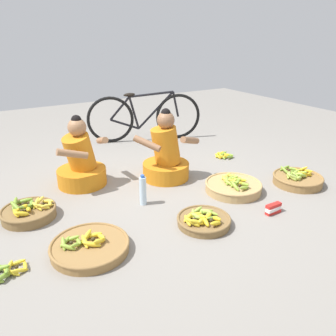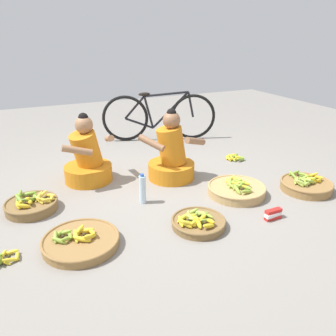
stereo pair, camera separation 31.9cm
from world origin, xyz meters
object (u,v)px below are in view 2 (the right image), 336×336
object	(u,v)px
vendor_woman_front	(171,157)
banana_basket_back_left	(31,205)
banana_basket_mid_left	(81,241)
loose_bananas_front_left	(235,158)
vendor_woman_behind	(88,160)
banana_basket_near_bicycle	(198,222)
banana_basket_front_right	(237,189)
packet_carton_stack	(273,214)
water_bottle	(143,189)
bicycle_leaning	(159,117)
banana_basket_back_right	(306,185)

from	to	relation	value
vendor_woman_front	banana_basket_back_left	xyz separation A→B (m)	(-1.50, -0.14, -0.20)
banana_basket_mid_left	loose_bananas_front_left	bearing A→B (deg)	26.31
vendor_woman_behind	banana_basket_near_bicycle	xyz separation A→B (m)	(0.63, -1.35, -0.19)
banana_basket_back_left	loose_bananas_front_left	distance (m)	2.51
banana_basket_back_left	banana_basket_front_right	bearing A→B (deg)	-15.10
banana_basket_near_bicycle	banana_basket_front_right	xyz separation A→B (m)	(0.66, 0.38, 0.01)
banana_basket_front_right	packet_carton_stack	size ratio (longest dim) A/B	3.38
banana_basket_mid_left	water_bottle	size ratio (longest dim) A/B	1.97
loose_bananas_front_left	packet_carton_stack	size ratio (longest dim) A/B	1.33
bicycle_leaning	banana_basket_back_right	distance (m)	2.39
vendor_woman_front	bicycle_leaning	bearing A→B (deg)	72.06
bicycle_leaning	banana_basket_near_bicycle	size ratio (longest dim) A/B	3.49
vendor_woman_behind	water_bottle	size ratio (longest dim) A/B	2.52
water_bottle	loose_bananas_front_left	bearing A→B (deg)	22.33
vendor_woman_front	banana_basket_mid_left	size ratio (longest dim) A/B	1.33
vendor_woman_behind	banana_basket_back_right	distance (m)	2.35
vendor_woman_behind	loose_bananas_front_left	size ratio (longest dim) A/B	3.32
vendor_woman_behind	packet_carton_stack	distance (m)	2.00
loose_bananas_front_left	banana_basket_back_right	bearing A→B (deg)	-81.68
vendor_woman_behind	banana_basket_near_bicycle	distance (m)	1.50
banana_basket_near_bicycle	banana_basket_front_right	bearing A→B (deg)	29.68
loose_bananas_front_left	water_bottle	bearing A→B (deg)	-157.67
vendor_woman_front	banana_basket_front_right	world-z (taller)	vendor_woman_front
banana_basket_back_left	packet_carton_stack	distance (m)	2.21
banana_basket_near_bicycle	loose_bananas_front_left	size ratio (longest dim) A/B	2.03
vendor_woman_front	banana_basket_back_left	size ratio (longest dim) A/B	1.66
vendor_woman_front	bicycle_leaning	world-z (taller)	vendor_woman_front
loose_bananas_front_left	bicycle_leaning	bearing A→B (deg)	114.20
packet_carton_stack	water_bottle	bearing A→B (deg)	140.95
water_bottle	banana_basket_front_right	bearing A→B (deg)	-13.75
banana_basket_mid_left	loose_bananas_front_left	world-z (taller)	banana_basket_mid_left
bicycle_leaning	water_bottle	size ratio (longest dim) A/B	5.36
banana_basket_back_right	banana_basket_mid_left	distance (m)	2.34
vendor_woman_behind	bicycle_leaning	size ratio (longest dim) A/B	0.47
banana_basket_near_bicycle	banana_basket_back_right	distance (m)	1.39
vendor_woman_front	banana_basket_mid_left	distance (m)	1.51
bicycle_leaning	banana_basket_mid_left	distance (m)	2.84
banana_basket_near_bicycle	water_bottle	distance (m)	0.67
banana_basket_back_left	water_bottle	xyz separation A→B (m)	(0.99, -0.29, 0.09)
bicycle_leaning	water_bottle	world-z (taller)	bicycle_leaning
bicycle_leaning	banana_basket_back_right	size ratio (longest dim) A/B	3.08
vendor_woman_behind	banana_basket_back_right	world-z (taller)	vendor_woman_behind
banana_basket_back_right	banana_basket_front_right	xyz separation A→B (m)	(-0.72, 0.22, -0.00)
vendor_woman_front	banana_basket_back_right	distance (m)	1.46
vendor_woman_front	banana_basket_back_right	xyz separation A→B (m)	(1.15, -0.87, -0.20)
banana_basket_mid_left	vendor_woman_behind	bearing A→B (deg)	74.71
vendor_woman_front	packet_carton_stack	bearing A→B (deg)	-69.87
banana_basket_mid_left	packet_carton_stack	bearing A→B (deg)	-10.39
banana_basket_near_bicycle	banana_basket_back_right	world-z (taller)	banana_basket_back_right
banana_basket_near_bicycle	banana_basket_back_left	world-z (taller)	banana_basket_back_left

